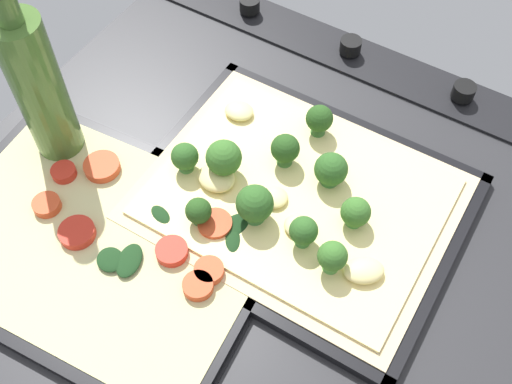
{
  "coord_description": "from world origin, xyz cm",
  "views": [
    {
      "loc": [
        -13.92,
        29.82,
        57.95
      ],
      "look_at": [
        4.62,
        -0.4,
        6.06
      ],
      "focal_mm": 43.81,
      "sensor_mm": 36.0,
      "label": 1
    }
  ],
  "objects_px": {
    "baking_tray_back": "(102,245)",
    "veggie_pizza_back": "(106,240)",
    "baking_tray_front": "(297,203)",
    "oil_bottle": "(40,89)",
    "broccoli_pizza": "(291,195)"
  },
  "relations": [
    {
      "from": "baking_tray_back",
      "to": "oil_bottle",
      "type": "distance_m",
      "value": 0.18
    },
    {
      "from": "oil_bottle",
      "to": "broccoli_pizza",
      "type": "bearing_deg",
      "value": -164.68
    },
    {
      "from": "broccoli_pizza",
      "to": "veggie_pizza_back",
      "type": "bearing_deg",
      "value": 46.3
    },
    {
      "from": "baking_tray_front",
      "to": "veggie_pizza_back",
      "type": "bearing_deg",
      "value": 45.75
    },
    {
      "from": "broccoli_pizza",
      "to": "baking_tray_back",
      "type": "relative_size",
      "value": 0.86
    },
    {
      "from": "baking_tray_back",
      "to": "veggie_pizza_back",
      "type": "height_order",
      "value": "veggie_pizza_back"
    },
    {
      "from": "broccoli_pizza",
      "to": "oil_bottle",
      "type": "bearing_deg",
      "value": 15.32
    },
    {
      "from": "baking_tray_front",
      "to": "oil_bottle",
      "type": "relative_size",
      "value": 1.45
    },
    {
      "from": "broccoli_pizza",
      "to": "veggie_pizza_back",
      "type": "xyz_separation_m",
      "value": [
        0.14,
        0.15,
        -0.01
      ]
    },
    {
      "from": "broccoli_pizza",
      "to": "baking_tray_back",
      "type": "xyz_separation_m",
      "value": [
        0.14,
        0.15,
        -0.02
      ]
    },
    {
      "from": "baking_tray_back",
      "to": "veggie_pizza_back",
      "type": "bearing_deg",
      "value": -128.93
    },
    {
      "from": "baking_tray_front",
      "to": "broccoli_pizza",
      "type": "height_order",
      "value": "broccoli_pizza"
    },
    {
      "from": "broccoli_pizza",
      "to": "oil_bottle",
      "type": "xyz_separation_m",
      "value": [
        0.26,
        0.07,
        0.08
      ]
    },
    {
      "from": "broccoli_pizza",
      "to": "baking_tray_back",
      "type": "bearing_deg",
      "value": 46.44
    },
    {
      "from": "baking_tray_back",
      "to": "veggie_pizza_back",
      "type": "xyz_separation_m",
      "value": [
        -0.0,
        -0.0,
        0.01
      ]
    }
  ]
}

